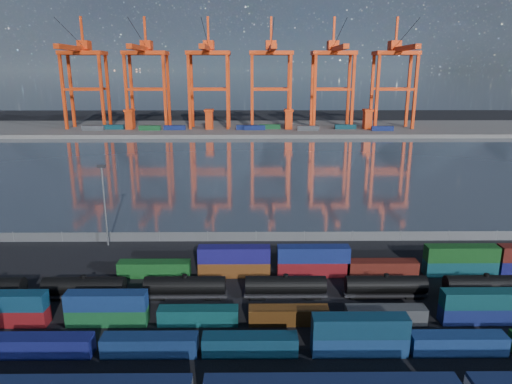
{
  "coord_description": "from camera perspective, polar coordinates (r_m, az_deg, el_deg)",
  "views": [
    {
      "loc": [
        -0.81,
        -60.68,
        34.19
      ],
      "look_at": [
        0.0,
        30.0,
        10.0
      ],
      "focal_mm": 32.0,
      "sensor_mm": 36.0,
      "label": 1
    }
  ],
  "objects": [
    {
      "name": "tanker_string",
      "position": [
        72.57,
        -8.85,
        -11.6
      ],
      "size": [
        105.88,
        2.77,
        3.96
      ],
      "color": "black",
      "rests_on": "ground"
    },
    {
      "name": "yard_light_mast",
      "position": [
        94.79,
        -18.43,
        -1.08
      ],
      "size": [
        1.6,
        0.4,
        16.6
      ],
      "color": "slate",
      "rests_on": "ground"
    },
    {
      "name": "waterfront_fence",
      "position": [
        94.69,
        0.01,
        -5.58
      ],
      "size": [
        160.12,
        0.12,
        2.2
      ],
      "color": "#595B5E",
      "rests_on": "ground"
    },
    {
      "name": "harbor_water",
      "position": [
        169.17,
        -0.23,
        3.28
      ],
      "size": [
        700.0,
        700.0,
        0.0
      ],
      "primitive_type": "plane",
      "color": "#333E4A",
      "rests_on": "ground"
    },
    {
      "name": "quay_containers",
      "position": [
        258.19,
        -2.8,
        8.05
      ],
      "size": [
        172.58,
        10.99,
        2.6
      ],
      "color": "navy",
      "rests_on": "far_quay"
    },
    {
      "name": "container_row_north",
      "position": [
        81.69,
        14.37,
        -8.65
      ],
      "size": [
        142.0,
        2.5,
        5.32
      ],
      "color": "navy",
      "rests_on": "ground"
    },
    {
      "name": "straddle_carriers",
      "position": [
        262.01,
        -0.89,
        9.16
      ],
      "size": [
        140.0,
        7.0,
        11.1
      ],
      "color": "red",
      "rests_on": "far_quay"
    },
    {
      "name": "distant_mountains",
      "position": [
        1672.29,
        1.8,
        21.32
      ],
      "size": [
        2470.0,
        1100.0,
        520.0
      ],
      "color": "#1E2630",
      "rests_on": "ground"
    },
    {
      "name": "container_row_south",
      "position": [
        63.23,
        -21.88,
        -16.77
      ],
      "size": [
        140.44,
        2.41,
        5.13
      ],
      "color": "#434548",
      "rests_on": "ground"
    },
    {
      "name": "container_row_mid",
      "position": [
        65.56,
        -4.24,
        -14.67
      ],
      "size": [
        140.0,
        2.26,
        4.82
      ],
      "color": "#424548",
      "rests_on": "ground"
    },
    {
      "name": "ground",
      "position": [
        69.65,
        0.23,
        -14.46
      ],
      "size": [
        700.0,
        700.0,
        0.0
      ],
      "primitive_type": "plane",
      "color": "black",
      "rests_on": "ground"
    },
    {
      "name": "far_quay",
      "position": [
        272.7,
        -0.34,
        7.95
      ],
      "size": [
        700.0,
        70.0,
        2.0
      ],
      "primitive_type": "cube",
      "color": "#514F4C",
      "rests_on": "ground"
    },
    {
      "name": "gantry_cranes",
      "position": [
        264.12,
        -2.04,
        15.9
      ],
      "size": [
        199.26,
        46.58,
        63.08
      ],
      "color": "red",
      "rests_on": "ground"
    }
  ]
}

